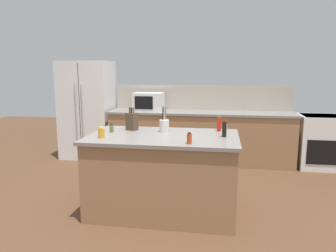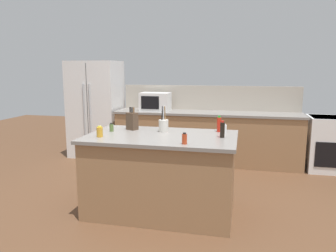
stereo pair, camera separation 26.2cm
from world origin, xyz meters
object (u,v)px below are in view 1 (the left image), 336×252
object	(u,v)px
hot_sauce_bottle	(219,124)
knife_block	(132,121)
refrigerator	(88,110)
soy_sauce_bottle	(224,129)
honey_jar	(101,133)
salt_shaker	(225,128)
spice_jar_paprika	(189,139)
microwave	(149,102)
range_oven	(321,141)
utensil_crock	(164,125)
spice_jar_oregano	(112,128)

from	to	relation	value
hot_sauce_bottle	knife_block	bearing A→B (deg)	-174.66
refrigerator	soy_sauce_bottle	bearing A→B (deg)	-40.59
refrigerator	soy_sauce_bottle	world-z (taller)	refrigerator
honey_jar	soy_sauce_bottle	xyz separation A→B (m)	(1.37, 0.28, 0.03)
refrigerator	hot_sauce_bottle	xyz separation A→B (m)	(2.54, -1.88, 0.11)
salt_shaker	soy_sauce_bottle	bearing A→B (deg)	-93.22
spice_jar_paprika	salt_shaker	world-z (taller)	spice_jar_paprika
knife_block	salt_shaker	distance (m)	1.18
spice_jar_paprika	microwave	bearing A→B (deg)	111.32
range_oven	utensil_crock	xyz separation A→B (m)	(-2.42, -1.99, 0.56)
utensil_crock	spice_jar_paprika	world-z (taller)	utensil_crock
range_oven	spice_jar_oregano	distance (m)	3.76
refrigerator	spice_jar_paprika	xyz separation A→B (m)	(2.24, -2.64, 0.07)
hot_sauce_bottle	honey_jar	size ratio (longest dim) A/B	1.58
salt_shaker	microwave	bearing A→B (deg)	125.98
honey_jar	salt_shaker	bearing A→B (deg)	21.20
refrigerator	range_oven	size ratio (longest dim) A/B	2.02
range_oven	soy_sauce_bottle	distance (m)	2.81
spice_jar_oregano	spice_jar_paprika	bearing A→B (deg)	-25.57
microwave	spice_jar_oregano	distance (m)	2.11
microwave	knife_block	xyz separation A→B (m)	(0.21, -1.94, -0.05)
refrigerator	microwave	bearing A→B (deg)	-2.40
soy_sauce_bottle	utensil_crock	bearing A→B (deg)	165.58
microwave	hot_sauce_bottle	bearing A→B (deg)	-54.43
utensil_crock	honey_jar	size ratio (longest dim) A/B	2.53
utensil_crock	salt_shaker	distance (m)	0.75
spice_jar_paprika	honey_jar	xyz separation A→B (m)	(-1.01, 0.14, 0.00)
refrigerator	spice_jar_oregano	xyz separation A→B (m)	(1.23, -2.16, 0.06)
honey_jar	range_oven	bearing A→B (deg)	38.66
refrigerator	range_oven	xyz separation A→B (m)	(4.29, -0.05, -0.46)
utensil_crock	spice_jar_paprika	distance (m)	0.71
microwave	spice_jar_oregano	xyz separation A→B (m)	(0.00, -2.11, -0.12)
soy_sauce_bottle	spice_jar_paprika	bearing A→B (deg)	-130.89
hot_sauce_bottle	salt_shaker	size ratio (longest dim) A/B	1.77
spice_jar_oregano	honey_jar	bearing A→B (deg)	-90.31
range_oven	knife_block	world-z (taller)	knife_block
refrigerator	spice_jar_oregano	size ratio (longest dim) A/B	17.27
knife_block	utensil_crock	bearing A→B (deg)	19.40
hot_sauce_bottle	spice_jar_oregano	xyz separation A→B (m)	(-1.31, -0.28, -0.04)
utensil_crock	salt_shaker	xyz separation A→B (m)	(0.75, 0.07, -0.03)
range_oven	spice_jar_oregano	xyz separation A→B (m)	(-3.06, -2.11, 0.52)
salt_shaker	spice_jar_paprika	bearing A→B (deg)	-118.96
refrigerator	utensil_crock	size ratio (longest dim) A/B	5.80
microwave	salt_shaker	size ratio (longest dim) A/B	4.73
range_oven	hot_sauce_bottle	size ratio (longest dim) A/B	4.59
microwave	soy_sauce_bottle	size ratio (longest dim) A/B	2.75
salt_shaker	honey_jar	world-z (taller)	honey_jar
utensil_crock	honey_jar	xyz separation A→B (m)	(-0.64, -0.46, -0.02)
knife_block	spice_jar_oregano	bearing A→B (deg)	-114.63
spice_jar_oregano	knife_block	bearing A→B (deg)	39.17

